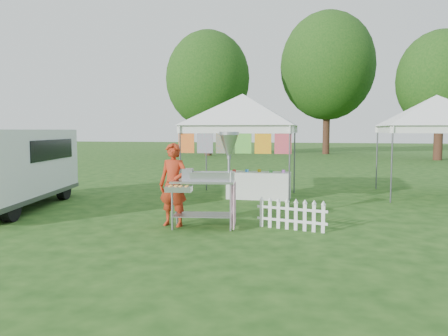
# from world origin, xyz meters

# --- Properties ---
(ground) EXTENTS (120.00, 120.00, 0.00)m
(ground) POSITION_xyz_m (0.00, 0.00, 0.00)
(ground) COLOR #193E11
(ground) RESTS_ON ground
(canopy_main) EXTENTS (4.24, 4.24, 3.45)m
(canopy_main) POSITION_xyz_m (0.00, 3.49, 2.99)
(canopy_main) COLOR #59595E
(canopy_main) RESTS_ON ground
(canopy_right) EXTENTS (4.24, 4.24, 3.45)m
(canopy_right) POSITION_xyz_m (5.50, 5.00, 2.99)
(canopy_right) COLOR #59595E
(canopy_right) RESTS_ON ground
(tree_left) EXTENTS (6.40, 6.40, 9.53)m
(tree_left) POSITION_xyz_m (-6.00, 24.00, 5.83)
(tree_left) COLOR #3D2016
(tree_left) RESTS_ON ground
(tree_mid) EXTENTS (7.60, 7.60, 11.52)m
(tree_mid) POSITION_xyz_m (3.00, 28.00, 7.14)
(tree_mid) COLOR #3D2016
(tree_mid) RESTS_ON ground
(tree_right) EXTENTS (5.60, 5.60, 8.42)m
(tree_right) POSITION_xyz_m (10.00, 22.00, 5.18)
(tree_right) COLOR #3D2016
(tree_right) RESTS_ON ground
(donut_cart) EXTENTS (1.40, 1.11, 1.94)m
(donut_cart) POSITION_xyz_m (0.03, -0.37, 1.14)
(donut_cart) COLOR gray
(donut_cart) RESTS_ON ground
(vendor) EXTENTS (0.68, 0.51, 1.71)m
(vendor) POSITION_xyz_m (-0.81, -0.36, 0.86)
(vendor) COLOR #A72D14
(vendor) RESTS_ON ground
(cargo_van) EXTENTS (2.77, 5.05, 1.99)m
(cargo_van) POSITION_xyz_m (-5.51, 0.77, 1.07)
(cargo_van) COLOR white
(cargo_van) RESTS_ON ground
(picket_fence) EXTENTS (1.40, 0.38, 0.56)m
(picket_fence) POSITION_xyz_m (1.59, -0.24, 0.29)
(picket_fence) COLOR white
(picket_fence) RESTS_ON ground
(display_table) EXTENTS (1.80, 0.70, 0.77)m
(display_table) POSITION_xyz_m (0.47, 3.59, 0.38)
(display_table) COLOR white
(display_table) RESTS_ON ground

